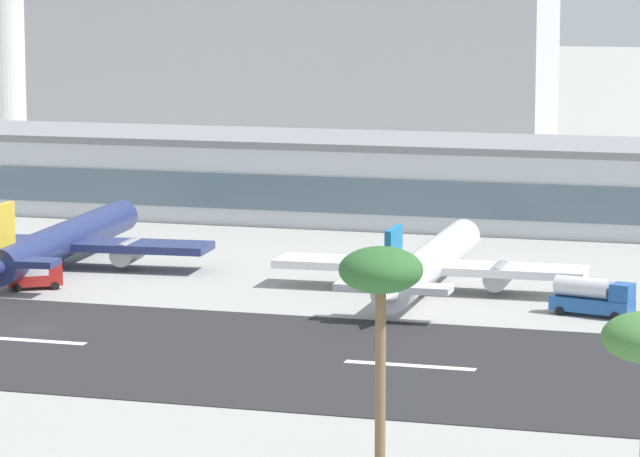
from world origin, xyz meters
TOP-DOWN VIEW (x-y plane):
  - ground_plane at (0.00, 0.00)m, footprint 1400.00×1400.00m
  - runway_strip at (0.00, -4.79)m, footprint 800.00×37.83m
  - runway_centreline_dash_4 at (1.44, -4.79)m, footprint 12.00×1.20m
  - runway_centreline_dash_5 at (38.94, -4.79)m, footprint 12.00×1.20m
  - terminal_building at (9.13, 84.40)m, footprint 159.21×23.44m
  - control_tower at (-64.99, 122.32)m, footprint 13.28×13.28m
  - distant_hotel_block at (-30.41, 176.80)m, footprint 103.79×27.46m
  - airliner_gold_tail_gate_1 at (-13.17, 33.84)m, footprint 36.18×47.89m
  - airliner_blue_tail_gate_2 at (32.14, 30.97)m, footprint 34.72×46.02m
  - service_box_truck_0 at (-10.12, 20.49)m, footprint 6.31×5.37m
  - service_fuel_truck_1 at (51.36, 22.92)m, footprint 8.88×4.57m
  - palm_tree_3 at (45.33, -39.62)m, footprint 5.77×5.77m

SIDE VIEW (x-z plane):
  - ground_plane at x=0.00m, z-range 0.00..0.00m
  - runway_strip at x=0.00m, z-range 0.00..0.08m
  - runway_centreline_dash_4 at x=1.44m, z-range 0.08..0.09m
  - runway_centreline_dash_5 at x=38.94m, z-range 0.08..0.09m
  - service_box_truck_0 at x=-10.12m, z-range 0.16..3.41m
  - service_fuel_truck_1 at x=51.36m, z-range 0.05..4.00m
  - airliner_blue_tail_gate_2 at x=32.14m, z-range -1.74..7.86m
  - airliner_gold_tail_gate_1 at x=-13.17m, z-range -1.81..8.19m
  - terminal_building at x=9.13m, z-range 0.00..11.80m
  - palm_tree_3 at x=45.33m, z-range 6.07..22.42m
  - distant_hotel_block at x=-30.41m, z-range 0.00..35.40m
  - control_tower at x=-64.99m, z-range 4.23..46.22m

